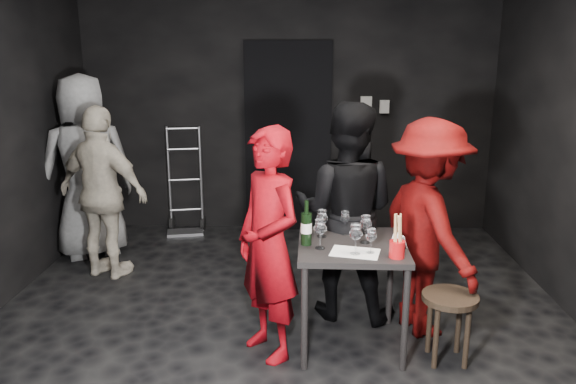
{
  "coord_description": "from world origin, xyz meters",
  "views": [
    {
      "loc": [
        0.16,
        -3.73,
        2.03
      ],
      "look_at": [
        0.05,
        0.25,
        1.0
      ],
      "focal_mm": 35.0,
      "sensor_mm": 36.0,
      "label": 1
    }
  ],
  "objects_px": {
    "server_red": "(269,240)",
    "man_maroon": "(428,224)",
    "bystander_grey": "(85,149)",
    "bystander_cream": "(103,190)",
    "hand_truck": "(186,213)",
    "woman_black": "(346,201)",
    "stool": "(449,308)",
    "tasting_table": "(352,257)",
    "wine_bottle": "(306,228)",
    "breadstick_cup": "(398,237)"
  },
  "relations": [
    {
      "from": "server_red",
      "to": "man_maroon",
      "type": "distance_m",
      "value": 1.17
    },
    {
      "from": "server_red",
      "to": "bystander_grey",
      "type": "xyz_separation_m",
      "value": [
        -1.88,
        1.82,
        0.27
      ]
    },
    {
      "from": "server_red",
      "to": "bystander_grey",
      "type": "distance_m",
      "value": 2.63
    },
    {
      "from": "bystander_cream",
      "to": "hand_truck",
      "type": "bearing_deg",
      "value": -88.81
    },
    {
      "from": "woman_black",
      "to": "man_maroon",
      "type": "distance_m",
      "value": 0.63
    },
    {
      "from": "stool",
      "to": "woman_black",
      "type": "distance_m",
      "value": 1.07
    },
    {
      "from": "hand_truck",
      "to": "bystander_cream",
      "type": "height_order",
      "value": "bystander_cream"
    },
    {
      "from": "tasting_table",
      "to": "woman_black",
      "type": "xyz_separation_m",
      "value": [
        -0.01,
        0.49,
        0.26
      ]
    },
    {
      "from": "man_maroon",
      "to": "tasting_table",
      "type": "bearing_deg",
      "value": 91.16
    },
    {
      "from": "tasting_table",
      "to": "stool",
      "type": "distance_m",
      "value": 0.71
    },
    {
      "from": "stool",
      "to": "wine_bottle",
      "type": "relative_size",
      "value": 1.54
    },
    {
      "from": "bystander_grey",
      "to": "wine_bottle",
      "type": "relative_size",
      "value": 7.09
    },
    {
      "from": "hand_truck",
      "to": "bystander_grey",
      "type": "relative_size",
      "value": 0.55
    },
    {
      "from": "bystander_cream",
      "to": "server_red",
      "type": "bearing_deg",
      "value": 160.86
    },
    {
      "from": "woman_black",
      "to": "bystander_grey",
      "type": "distance_m",
      "value": 2.72
    },
    {
      "from": "woman_black",
      "to": "breadstick_cup",
      "type": "height_order",
      "value": "woman_black"
    },
    {
      "from": "bystander_cream",
      "to": "man_maroon",
      "type": "bearing_deg",
      "value": -178.67
    },
    {
      "from": "man_maroon",
      "to": "wine_bottle",
      "type": "relative_size",
      "value": 5.38
    },
    {
      "from": "server_red",
      "to": "man_maroon",
      "type": "xyz_separation_m",
      "value": [
        1.11,
        0.35,
        0.01
      ]
    },
    {
      "from": "hand_truck",
      "to": "server_red",
      "type": "relative_size",
      "value": 0.74
    },
    {
      "from": "hand_truck",
      "to": "woman_black",
      "type": "height_order",
      "value": "woman_black"
    },
    {
      "from": "stool",
      "to": "bystander_cream",
      "type": "relative_size",
      "value": 0.29
    },
    {
      "from": "woman_black",
      "to": "breadstick_cup",
      "type": "bearing_deg",
      "value": 123.92
    },
    {
      "from": "stool",
      "to": "bystander_grey",
      "type": "xyz_separation_m",
      "value": [
        -3.06,
        1.89,
        0.7
      ]
    },
    {
      "from": "stool",
      "to": "server_red",
      "type": "height_order",
      "value": "server_red"
    },
    {
      "from": "woman_black",
      "to": "wine_bottle",
      "type": "distance_m",
      "value": 0.6
    },
    {
      "from": "man_maroon",
      "to": "stool",
      "type": "bearing_deg",
      "value": 168.13
    },
    {
      "from": "tasting_table",
      "to": "bystander_cream",
      "type": "bearing_deg",
      "value": 150.58
    },
    {
      "from": "tasting_table",
      "to": "server_red",
      "type": "height_order",
      "value": "server_red"
    },
    {
      "from": "server_red",
      "to": "breadstick_cup",
      "type": "distance_m",
      "value": 0.83
    },
    {
      "from": "tasting_table",
      "to": "bystander_cream",
      "type": "xyz_separation_m",
      "value": [
        -2.1,
        1.19,
        0.15
      ]
    },
    {
      "from": "woman_black",
      "to": "breadstick_cup",
      "type": "relative_size",
      "value": 6.03
    },
    {
      "from": "woman_black",
      "to": "bystander_cream",
      "type": "height_order",
      "value": "woman_black"
    },
    {
      "from": "hand_truck",
      "to": "woman_black",
      "type": "xyz_separation_m",
      "value": [
        1.64,
        -1.96,
        0.7
      ]
    },
    {
      "from": "hand_truck",
      "to": "bystander_grey",
      "type": "distance_m",
      "value": 1.39
    },
    {
      "from": "bystander_grey",
      "to": "wine_bottle",
      "type": "height_order",
      "value": "bystander_grey"
    },
    {
      "from": "hand_truck",
      "to": "breadstick_cup",
      "type": "relative_size",
      "value": 3.92
    },
    {
      "from": "tasting_table",
      "to": "bystander_grey",
      "type": "distance_m",
      "value": 3.0
    },
    {
      "from": "tasting_table",
      "to": "woman_black",
      "type": "relative_size",
      "value": 0.41
    },
    {
      "from": "wine_bottle",
      "to": "man_maroon",
      "type": "bearing_deg",
      "value": 16.76
    },
    {
      "from": "server_red",
      "to": "bystander_cream",
      "type": "xyz_separation_m",
      "value": [
        -1.55,
        1.3,
        -0.01
      ]
    },
    {
      "from": "tasting_table",
      "to": "wine_bottle",
      "type": "distance_m",
      "value": 0.38
    },
    {
      "from": "tasting_table",
      "to": "server_red",
      "type": "bearing_deg",
      "value": -167.96
    },
    {
      "from": "bystander_grey",
      "to": "tasting_table",
      "type": "bearing_deg",
      "value": 115.39
    },
    {
      "from": "bystander_cream",
      "to": "wine_bottle",
      "type": "xyz_separation_m",
      "value": [
        1.79,
        -1.21,
        0.06
      ]
    },
    {
      "from": "hand_truck",
      "to": "man_maroon",
      "type": "distance_m",
      "value": 3.18
    },
    {
      "from": "tasting_table",
      "to": "bystander_cream",
      "type": "relative_size",
      "value": 0.47
    },
    {
      "from": "man_maroon",
      "to": "bystander_cream",
      "type": "bearing_deg",
      "value": 48.57
    },
    {
      "from": "man_maroon",
      "to": "bystander_cream",
      "type": "relative_size",
      "value": 1.02
    },
    {
      "from": "hand_truck",
      "to": "bystander_cream",
      "type": "bearing_deg",
      "value": -120.96
    }
  ]
}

